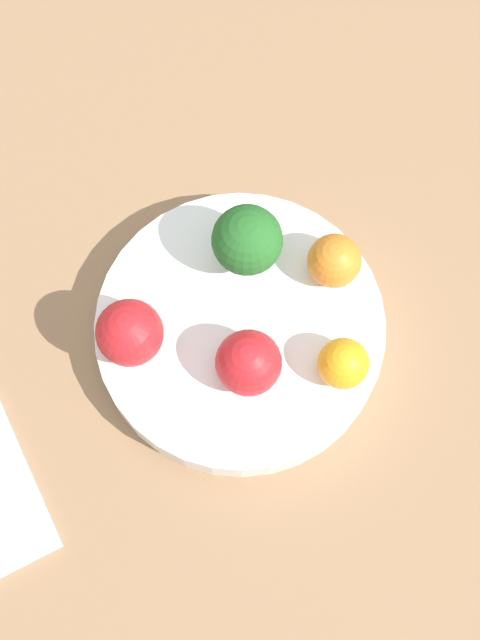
{
  "coord_description": "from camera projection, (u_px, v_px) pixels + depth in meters",
  "views": [
    {
      "loc": [
        -0.2,
        0.09,
        0.69
      ],
      "look_at": [
        0.0,
        0.0,
        0.06
      ],
      "focal_mm": 50.0,
      "sensor_mm": 36.0,
      "label": 1
    }
  ],
  "objects": [
    {
      "name": "table_surface",
      "position": [
        240.0,
        341.0,
        0.71
      ],
      "size": [
        1.2,
        1.2,
        0.02
      ],
      "color": "#936D4C",
      "rests_on": "ground_plane"
    },
    {
      "name": "apple_red",
      "position": [
        130.0,
        333.0,
        0.64
      ],
      "size": [
        0.05,
        0.05,
        0.05
      ],
      "color": "red",
      "rests_on": "bowl"
    },
    {
      "name": "orange_back",
      "position": [
        334.0,
        261.0,
        0.67
      ],
      "size": [
        0.04,
        0.04,
        0.04
      ],
      "color": "orange",
      "rests_on": "bowl"
    },
    {
      "name": "orange_front",
      "position": [
        343.0,
        363.0,
        0.64
      ],
      "size": [
        0.04,
        0.04,
        0.04
      ],
      "color": "orange",
      "rests_on": "bowl"
    },
    {
      "name": "bowl",
      "position": [
        240.0,
        331.0,
        0.69
      ],
      "size": [
        0.22,
        0.22,
        0.03
      ],
      "color": "white",
      "rests_on": "table_surface"
    },
    {
      "name": "broccoli",
      "position": [
        247.0,
        241.0,
        0.66
      ],
      "size": [
        0.05,
        0.05,
        0.06
      ],
      "color": "#99C17A",
      "rests_on": "bowl"
    },
    {
      "name": "apple_green",
      "position": [
        249.0,
        363.0,
        0.64
      ],
      "size": [
        0.05,
        0.05,
        0.05
      ],
      "color": "red",
      "rests_on": "bowl"
    },
    {
      "name": "ground_plane",
      "position": [
        240.0,
        345.0,
        0.72
      ],
      "size": [
        6.0,
        6.0,
        0.0
      ],
      "primitive_type": "plane",
      "color": "gray"
    }
  ]
}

